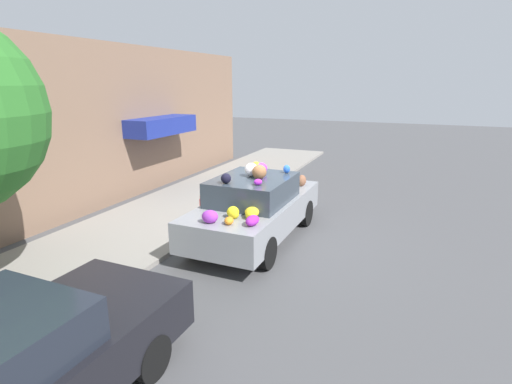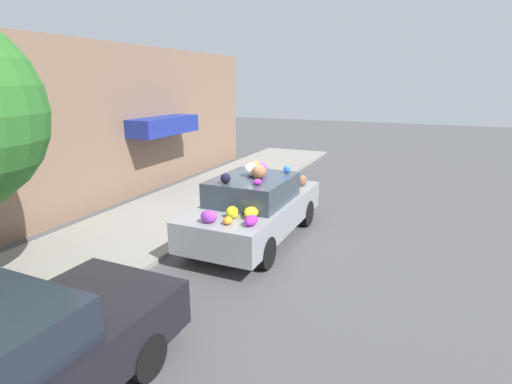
# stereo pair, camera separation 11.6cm
# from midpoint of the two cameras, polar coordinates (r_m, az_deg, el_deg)

# --- Properties ---
(ground_plane) EXTENTS (60.00, 60.00, 0.00)m
(ground_plane) POSITION_cam_midpoint_polar(r_m,az_deg,el_deg) (9.52, -1.38, -6.48)
(ground_plane) COLOR #4C4C4F
(sidewalk_curb) EXTENTS (24.00, 3.20, 0.10)m
(sidewalk_curb) POSITION_cam_midpoint_polar(r_m,az_deg,el_deg) (10.83, -14.56, -3.95)
(sidewalk_curb) COLOR gray
(sidewalk_curb) RESTS_ON ground
(building_facade) EXTENTS (18.00, 1.20, 4.66)m
(building_facade) POSITION_cam_midpoint_polar(r_m,az_deg,el_deg) (11.92, -23.51, 8.24)
(building_facade) COLOR #846651
(building_facade) RESTS_ON ground
(fire_hydrant) EXTENTS (0.20, 0.20, 0.70)m
(fire_hydrant) POSITION_cam_midpoint_polar(r_m,az_deg,el_deg) (10.42, -7.82, -2.07)
(fire_hydrant) COLOR red
(fire_hydrant) RESTS_ON sidewalk_curb
(art_car) EXTENTS (4.34, 1.85, 1.83)m
(art_car) POSITION_cam_midpoint_polar(r_m,az_deg,el_deg) (9.15, -0.45, -2.10)
(art_car) COLOR gray
(art_car) RESTS_ON ground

